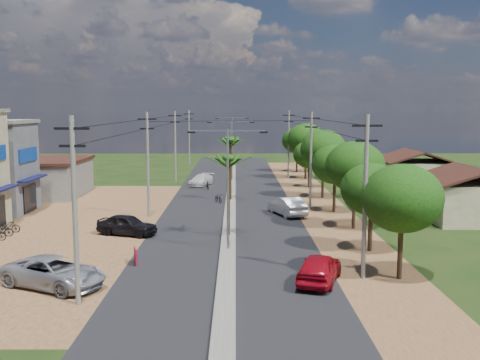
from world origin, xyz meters
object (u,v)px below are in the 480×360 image
object	(u,v)px
car_parked_silver	(54,273)
car_parked_dark	(127,225)
car_red_near	(319,269)
car_silver_mid	(287,206)
car_white_far	(201,180)
roadside_sign	(136,256)
moto_rider_east	(323,274)

from	to	relation	value
car_parked_silver	car_parked_dark	xyz separation A→B (m)	(1.46, 12.14, -0.02)
car_red_near	car_parked_dark	bearing A→B (deg)	-23.68
car_red_near	car_parked_dark	size ratio (longest dim) A/B	1.04
car_red_near	car_silver_mid	world-z (taller)	car_silver_mid
car_silver_mid	car_white_far	size ratio (longest dim) A/B	1.08
car_red_near	roadside_sign	size ratio (longest dim) A/B	3.92
car_parked_dark	moto_rider_east	world-z (taller)	car_parked_dark
car_silver_mid	car_parked_dark	xyz separation A→B (m)	(-12.50, -7.61, -0.05)
car_silver_mid	car_parked_dark	world-z (taller)	car_silver_mid
car_white_far	car_parked_silver	bearing A→B (deg)	-78.43
car_parked_silver	car_parked_dark	world-z (taller)	car_parked_silver
car_parked_dark	moto_rider_east	size ratio (longest dim) A/B	2.59
car_silver_mid	car_white_far	world-z (taller)	car_silver_mid
car_red_near	car_silver_mid	xyz separation A→B (m)	(0.00, 19.07, 0.02)
car_white_far	roadside_sign	bearing A→B (deg)	-73.71
car_parked_silver	roadside_sign	world-z (taller)	car_parked_silver
car_silver_mid	car_parked_silver	distance (m)	24.19
car_white_far	car_parked_dark	world-z (taller)	car_parked_dark
roadside_sign	car_silver_mid	bearing A→B (deg)	39.97
car_parked_silver	car_silver_mid	bearing A→B (deg)	-8.50
car_white_far	car_parked_dark	bearing A→B (deg)	-78.85
moto_rider_east	roadside_sign	xyz separation A→B (m)	(-10.70, 3.48, 0.05)
car_red_near	car_silver_mid	bearing A→B (deg)	-71.17
car_white_far	car_parked_silver	world-z (taller)	car_parked_silver
roadside_sign	car_white_far	bearing A→B (deg)	71.14
car_red_near	car_parked_dark	xyz separation A→B (m)	(-12.50, 11.46, -0.03)
car_parked_dark	roadside_sign	distance (m)	8.06
car_white_far	car_parked_dark	size ratio (longest dim) A/B	1.02
car_parked_dark	car_parked_silver	bearing A→B (deg)	-166.87
car_parked_dark	moto_rider_east	bearing A→B (deg)	-111.62
car_parked_silver	car_parked_dark	distance (m)	12.23
car_parked_dark	car_silver_mid	bearing A→B (deg)	-38.67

